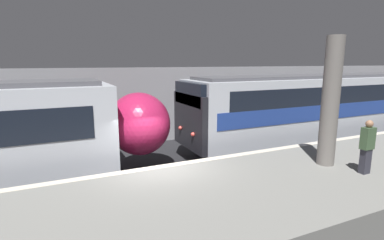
# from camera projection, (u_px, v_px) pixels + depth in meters

# --- Properties ---
(ground_plane) EXTENTS (120.00, 120.00, 0.00)m
(ground_plane) POSITION_uv_depth(u_px,v_px,m) (161.00, 197.00, 9.89)
(ground_plane) COLOR black
(platform) EXTENTS (40.00, 4.95, 1.12)m
(platform) POSITION_uv_depth(u_px,v_px,m) (193.00, 216.00, 7.58)
(platform) COLOR slate
(platform) RESTS_ON ground
(station_rear_barrier) EXTENTS (50.00, 0.15, 4.10)m
(station_rear_barrier) POSITION_uv_depth(u_px,v_px,m) (117.00, 108.00, 15.58)
(station_rear_barrier) COLOR #939399
(station_rear_barrier) RESTS_ON ground
(support_pillar_near) EXTENTS (0.54, 0.54, 4.08)m
(support_pillar_near) POSITION_uv_depth(u_px,v_px,m) (330.00, 102.00, 9.41)
(support_pillar_near) COLOR slate
(support_pillar_near) RESTS_ON platform
(train_boxy) EXTENTS (18.84, 2.98, 3.74)m
(train_boxy) POSITION_uv_depth(u_px,v_px,m) (341.00, 107.00, 16.56)
(train_boxy) COLOR black
(train_boxy) RESTS_ON ground
(person_waiting) EXTENTS (0.38, 0.24, 1.62)m
(person_waiting) POSITION_uv_depth(u_px,v_px,m) (367.00, 146.00, 8.82)
(person_waiting) COLOR #2D2D38
(person_waiting) RESTS_ON platform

